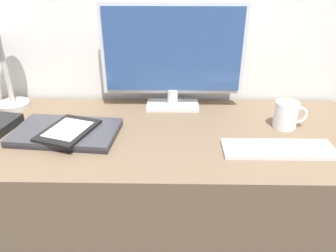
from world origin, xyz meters
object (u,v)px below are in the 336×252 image
at_px(monitor, 173,55).
at_px(desk_lamp, 1,50).
at_px(keyboard, 278,149).
at_px(laptop, 66,132).
at_px(ereader, 68,130).
at_px(coffee_mug, 287,115).

relative_size(monitor, desk_lamp, 1.49).
distance_m(keyboard, laptop, 0.68).
xyz_separation_m(keyboard, desk_lamp, (-0.94, 0.31, 0.22)).
bearing_deg(ereader, laptop, 129.22).
distance_m(laptop, desk_lamp, 0.41).
height_order(monitor, desk_lamp, monitor).
bearing_deg(keyboard, desk_lamp, 161.91).
height_order(ereader, coffee_mug, coffee_mug).
xyz_separation_m(monitor, ereader, (-0.33, -0.26, -0.18)).
distance_m(monitor, ereader, 0.46).
height_order(keyboard, desk_lamp, desk_lamp).
bearing_deg(ereader, coffee_mug, 7.13).
relative_size(monitor, coffee_mug, 4.65).
bearing_deg(monitor, keyboard, -45.54).
bearing_deg(laptop, keyboard, -7.26).
relative_size(keyboard, coffee_mug, 2.96).
bearing_deg(laptop, coffee_mug, 5.70).
relative_size(keyboard, desk_lamp, 0.95).
bearing_deg(keyboard, coffee_mug, 67.48).
bearing_deg(desk_lamp, ereader, -39.85).
height_order(keyboard, laptop, laptop).
distance_m(keyboard, desk_lamp, 1.02).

